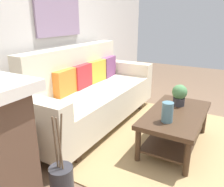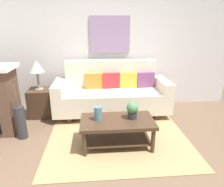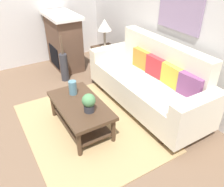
{
  "view_description": "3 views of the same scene",
  "coord_description": "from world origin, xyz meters",
  "px_view_note": "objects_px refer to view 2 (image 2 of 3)",
  "views": [
    {
      "loc": [
        -2.46,
        -0.14,
        1.46
      ],
      "look_at": [
        -0.18,
        1.16,
        0.57
      ],
      "focal_mm": 36.49,
      "sensor_mm": 36.0,
      "label": 1
    },
    {
      "loc": [
        -0.35,
        -2.35,
        1.79
      ],
      "look_at": [
        -0.07,
        0.98,
        0.65
      ],
      "focal_mm": 32.78,
      "sensor_mm": 36.0,
      "label": 2
    },
    {
      "loc": [
        2.46,
        -0.59,
        2.24
      ],
      "look_at": [
        0.03,
        0.88,
        0.48
      ],
      "focal_mm": 36.92,
      "sensor_mm": 36.0,
      "label": 3
    }
  ],
  "objects_px": {
    "throw_pillow_crimson": "(111,80)",
    "framed_painting": "(110,35)",
    "throw_pillow_mustard": "(128,80)",
    "coffee_table": "(117,127)",
    "tabletop_vase": "(98,113)",
    "table_lamp": "(37,68)",
    "throw_pillow_orange": "(94,81)",
    "throw_pillow_plum": "(145,80)",
    "floor_vase": "(21,123)",
    "couch": "(112,94)",
    "side_table": "(41,103)",
    "potted_plant_tabletop": "(132,110)"
  },
  "relations": [
    {
      "from": "table_lamp",
      "to": "floor_vase",
      "type": "distance_m",
      "value": 1.13
    },
    {
      "from": "coffee_table",
      "to": "table_lamp",
      "type": "distance_m",
      "value": 1.99
    },
    {
      "from": "couch",
      "to": "throw_pillow_plum",
      "type": "relative_size",
      "value": 6.34
    },
    {
      "from": "couch",
      "to": "floor_vase",
      "type": "relative_size",
      "value": 4.12
    },
    {
      "from": "framed_painting",
      "to": "tabletop_vase",
      "type": "bearing_deg",
      "value": -100.51
    },
    {
      "from": "floor_vase",
      "to": "framed_painting",
      "type": "relative_size",
      "value": 0.66
    },
    {
      "from": "framed_painting",
      "to": "floor_vase",
      "type": "bearing_deg",
      "value": -139.47
    },
    {
      "from": "throw_pillow_plum",
      "to": "framed_painting",
      "type": "relative_size",
      "value": 0.43
    },
    {
      "from": "throw_pillow_crimson",
      "to": "potted_plant_tabletop",
      "type": "bearing_deg",
      "value": -80.76
    },
    {
      "from": "table_lamp",
      "to": "framed_painting",
      "type": "xyz_separation_m",
      "value": [
        1.44,
        0.45,
        0.58
      ]
    },
    {
      "from": "throw_pillow_crimson",
      "to": "throw_pillow_plum",
      "type": "relative_size",
      "value": 1.0
    },
    {
      "from": "side_table",
      "to": "coffee_table",
      "type": "bearing_deg",
      "value": -40.52
    },
    {
      "from": "coffee_table",
      "to": "potted_plant_tabletop",
      "type": "relative_size",
      "value": 4.2
    },
    {
      "from": "framed_painting",
      "to": "throw_pillow_crimson",
      "type": "bearing_deg",
      "value": -90.0
    },
    {
      "from": "coffee_table",
      "to": "tabletop_vase",
      "type": "distance_m",
      "value": 0.36
    },
    {
      "from": "throw_pillow_crimson",
      "to": "throw_pillow_plum",
      "type": "distance_m",
      "value": 0.71
    },
    {
      "from": "coffee_table",
      "to": "side_table",
      "type": "height_order",
      "value": "side_table"
    },
    {
      "from": "throw_pillow_orange",
      "to": "side_table",
      "type": "distance_m",
      "value": 1.16
    },
    {
      "from": "throw_pillow_plum",
      "to": "coffee_table",
      "type": "xyz_separation_m",
      "value": [
        -0.73,
        -1.33,
        -0.37
      ]
    },
    {
      "from": "throw_pillow_crimson",
      "to": "coffee_table",
      "type": "height_order",
      "value": "throw_pillow_crimson"
    },
    {
      "from": "couch",
      "to": "throw_pillow_crimson",
      "type": "distance_m",
      "value": 0.28
    },
    {
      "from": "coffee_table",
      "to": "potted_plant_tabletop",
      "type": "xyz_separation_m",
      "value": [
        0.23,
        0.03,
        0.26
      ]
    },
    {
      "from": "couch",
      "to": "framed_painting",
      "type": "distance_m",
      "value": 1.24
    },
    {
      "from": "throw_pillow_crimson",
      "to": "throw_pillow_plum",
      "type": "height_order",
      "value": "same"
    },
    {
      "from": "couch",
      "to": "side_table",
      "type": "bearing_deg",
      "value": 179.53
    },
    {
      "from": "throw_pillow_orange",
      "to": "throw_pillow_plum",
      "type": "distance_m",
      "value": 1.07
    },
    {
      "from": "throw_pillow_mustard",
      "to": "coffee_table",
      "type": "height_order",
      "value": "throw_pillow_mustard"
    },
    {
      "from": "table_lamp",
      "to": "couch",
      "type": "bearing_deg",
      "value": -0.47
    },
    {
      "from": "throw_pillow_crimson",
      "to": "coffee_table",
      "type": "xyz_separation_m",
      "value": [
        -0.02,
        -1.33,
        -0.37
      ]
    },
    {
      "from": "throw_pillow_orange",
      "to": "potted_plant_tabletop",
      "type": "bearing_deg",
      "value": -66.3
    },
    {
      "from": "potted_plant_tabletop",
      "to": "throw_pillow_crimson",
      "type": "bearing_deg",
      "value": 99.24
    },
    {
      "from": "throw_pillow_plum",
      "to": "table_lamp",
      "type": "relative_size",
      "value": 0.63
    },
    {
      "from": "throw_pillow_crimson",
      "to": "throw_pillow_orange",
      "type": "bearing_deg",
      "value": 180.0
    },
    {
      "from": "couch",
      "to": "potted_plant_tabletop",
      "type": "distance_m",
      "value": 1.2
    },
    {
      "from": "throw_pillow_crimson",
      "to": "framed_painting",
      "type": "xyz_separation_m",
      "value": [
        0.0,
        0.34,
        0.9
      ]
    },
    {
      "from": "throw_pillow_crimson",
      "to": "floor_vase",
      "type": "bearing_deg",
      "value": -147.58
    },
    {
      "from": "table_lamp",
      "to": "side_table",
      "type": "bearing_deg",
      "value": 0.0
    },
    {
      "from": "framed_painting",
      "to": "side_table",
      "type": "bearing_deg",
      "value": -162.49
    },
    {
      "from": "throw_pillow_mustard",
      "to": "coffee_table",
      "type": "bearing_deg",
      "value": -105.85
    },
    {
      "from": "tabletop_vase",
      "to": "throw_pillow_mustard",
      "type": "bearing_deg",
      "value": 63.06
    },
    {
      "from": "throw_pillow_crimson",
      "to": "tabletop_vase",
      "type": "bearing_deg",
      "value": -103.17
    },
    {
      "from": "throw_pillow_orange",
      "to": "table_lamp",
      "type": "relative_size",
      "value": 0.63
    },
    {
      "from": "throw_pillow_plum",
      "to": "floor_vase",
      "type": "bearing_deg",
      "value": -156.51
    },
    {
      "from": "coffee_table",
      "to": "floor_vase",
      "type": "relative_size",
      "value": 1.99
    },
    {
      "from": "couch",
      "to": "throw_pillow_plum",
      "type": "bearing_deg",
      "value": 9.94
    },
    {
      "from": "couch",
      "to": "coffee_table",
      "type": "bearing_deg",
      "value": -90.93
    },
    {
      "from": "throw_pillow_plum",
      "to": "throw_pillow_orange",
      "type": "bearing_deg",
      "value": 180.0
    },
    {
      "from": "throw_pillow_mustard",
      "to": "side_table",
      "type": "xyz_separation_m",
      "value": [
        -1.8,
        -0.11,
        -0.4
      ]
    },
    {
      "from": "coffee_table",
      "to": "framed_painting",
      "type": "bearing_deg",
      "value": 89.33
    },
    {
      "from": "throw_pillow_orange",
      "to": "side_table",
      "type": "xyz_separation_m",
      "value": [
        -1.08,
        -0.11,
        -0.4
      ]
    }
  ]
}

